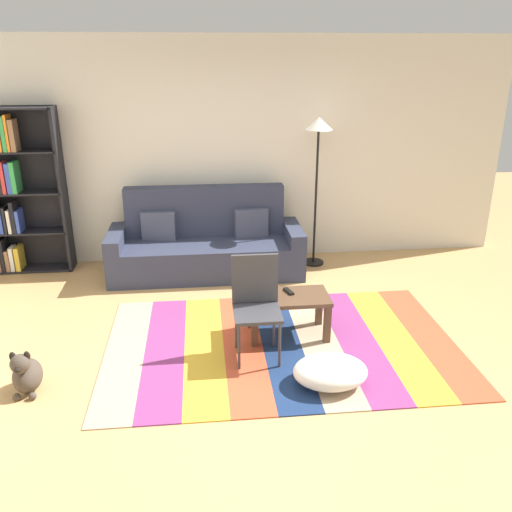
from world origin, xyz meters
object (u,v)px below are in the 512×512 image
object	(u,v)px
coffee_table	(289,304)
folding_chair	(256,298)
bookshelf	(15,191)
standing_lamp	(318,143)
couch	(206,245)
tv_remote	(289,291)
dog	(26,374)
pouf	(330,372)

from	to	relation	value
coffee_table	folding_chair	size ratio (longest dim) A/B	0.82
bookshelf	standing_lamp	world-z (taller)	bookshelf
couch	standing_lamp	xyz separation A→B (m)	(1.34, 0.12, 1.16)
bookshelf	standing_lamp	xyz separation A→B (m)	(3.53, -0.16, 0.52)
tv_remote	folding_chair	world-z (taller)	folding_chair
couch	coffee_table	size ratio (longest dim) A/B	3.06
dog	folding_chair	world-z (taller)	folding_chair
bookshelf	coffee_table	bearing A→B (deg)	-33.45
bookshelf	coffee_table	distance (m)	3.56
couch	dog	xyz separation A→B (m)	(-1.45, -2.32, -0.18)
tv_remote	dog	bearing A→B (deg)	-178.60
bookshelf	coffee_table	xyz separation A→B (m)	(2.92, -1.93, -0.66)
coffee_table	standing_lamp	size ratio (longest dim) A/B	0.41
couch	tv_remote	distance (m)	1.74
couch	folding_chair	xyz separation A→B (m)	(0.40, -1.94, 0.20)
coffee_table	folding_chair	world-z (taller)	folding_chair
couch	pouf	distance (m)	2.66
couch	pouf	xyz separation A→B (m)	(0.93, -2.48, -0.21)
dog	standing_lamp	xyz separation A→B (m)	(2.78, 2.44, 1.34)
coffee_table	couch	bearing A→B (deg)	113.90
bookshelf	folding_chair	distance (m)	3.44
folding_chair	tv_remote	bearing A→B (deg)	90.13
bookshelf	tv_remote	xyz separation A→B (m)	(2.93, -1.85, -0.57)
bookshelf	coffee_table	world-z (taller)	bookshelf
coffee_table	pouf	size ratio (longest dim) A/B	1.23
pouf	standing_lamp	distance (m)	2.97
pouf	folding_chair	xyz separation A→B (m)	(-0.54, 0.54, 0.41)
dog	folding_chair	xyz separation A→B (m)	(1.84, 0.38, 0.37)
dog	standing_lamp	bearing A→B (deg)	41.25
dog	coffee_table	bearing A→B (deg)	17.22
standing_lamp	bookshelf	bearing A→B (deg)	177.40
coffee_table	standing_lamp	xyz separation A→B (m)	(0.61, 1.77, 1.17)
bookshelf	standing_lamp	bearing A→B (deg)	-2.60
coffee_table	tv_remote	bearing A→B (deg)	82.76
couch	tv_remote	xyz separation A→B (m)	(0.74, -1.57, 0.08)
coffee_table	dog	world-z (taller)	coffee_table
bookshelf	dog	xyz separation A→B (m)	(0.74, -2.60, -0.82)
coffee_table	folding_chair	distance (m)	0.49
coffee_table	dog	size ratio (longest dim) A/B	1.86
couch	folding_chair	world-z (taller)	couch
pouf	couch	bearing A→B (deg)	110.63
bookshelf	tv_remote	distance (m)	3.51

